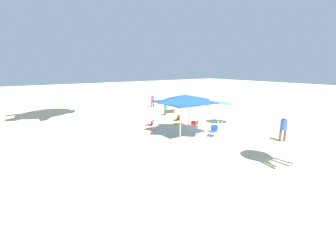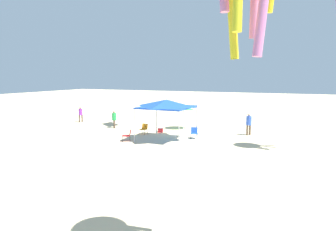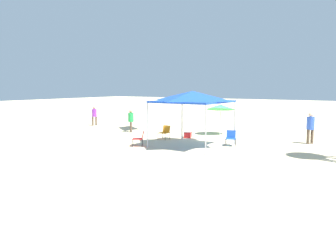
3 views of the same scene
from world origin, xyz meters
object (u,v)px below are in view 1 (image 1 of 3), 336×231
Objects in this scene: folding_chair_facing_ocean at (213,130)px; person_watching_sky at (284,126)px; folding_chair_near_cooler at (150,124)px; beach_umbrella at (224,103)px; cooler_box at (195,122)px; person_near_umbrella at (153,100)px; canopy_tent at (185,99)px; folding_chair_left_of_tent at (177,119)px; person_beachcomber at (165,107)px.

folding_chair_facing_ocean is 4.61m from person_watching_sky.
person_watching_sky reaches higher than folding_chair_near_cooler.
beach_umbrella is 3.05m from cooler_box.
folding_chair_near_cooler is 10.67m from person_near_umbrella.
folding_chair_left_of_tent is (2.54, -1.21, -2.17)m from canopy_tent.
folding_chair_facing_ocean is at bearing 158.71° from cooler_box.
person_near_umbrella is 1.00× the size of person_beachcomber.
folding_chair_facing_ocean reaches higher than cooler_box.
beach_umbrella is at bearing -117.05° from cooler_box.
cooler_box is (-0.85, -1.32, -0.27)m from folding_chair_left_of_tent.
person_beachcomber is (-5.02, 1.56, 0.00)m from person_near_umbrella.
folding_chair_facing_ocean is at bearing 0.15° from folding_chair_left_of_tent.
person_watching_sky reaches higher than cooler_box.
folding_chair_facing_ocean is at bearing 91.84° from folding_chair_near_cooler.
folding_chair_near_cooler is 4.19m from cooler_box.
folding_chair_facing_ocean is 13.36m from person_near_umbrella.
cooler_box is 9.78m from person_near_umbrella.
canopy_tent is at bearing 123.57° from cooler_box.
canopy_tent is 6.86m from person_watching_sky.
cooler_box is at bearing 109.89° from person_near_umbrella.
beach_umbrella is 1.24× the size of person_watching_sky.
canopy_tent is 4.41× the size of folding_chair_facing_ocean.
folding_chair_left_of_tent is at bearing 57.22° from cooler_box.
canopy_tent reaches higher than person_watching_sky.
cooler_box is at bearing 133.72° from person_watching_sky.
cooler_box is 7.14m from person_watching_sky.
beach_umbrella is 1.39× the size of person_near_umbrella.
person_beachcomber reaches higher than folding_chair_near_cooler.
cooler_box is 0.46× the size of person_near_umbrella.
canopy_tent is at bearing 95.99° from beach_umbrella.
folding_chair_near_cooler is at bearing 157.82° from person_watching_sky.
folding_chair_facing_ocean is at bearing 106.73° from person_near_umbrella.
canopy_tent is 2.04× the size of person_watching_sky.
person_near_umbrella is at bearing 148.81° from folding_chair_facing_ocean.
canopy_tent is at bearing 91.52° from folding_chair_near_cooler.
folding_chair_left_of_tent is at bearing -151.52° from person_beachcomber.
person_beachcomber is at bearing 128.14° from person_watching_sky.
folding_chair_left_of_tent is 1.00× the size of folding_chair_near_cooler.
folding_chair_left_of_tent is at bearing 100.87° from person_near_umbrella.
person_beachcomber is at bearing 21.03° from beach_umbrella.
beach_umbrella is 2.68× the size of folding_chair_facing_ocean.
canopy_tent reaches higher than folding_chair_near_cooler.
folding_chair_left_of_tent is 0.52× the size of person_near_umbrella.
folding_chair_near_cooler is at bearing -85.68° from folding_chair_left_of_tent.
cooler_box is (1.68, -2.53, -2.44)m from canopy_tent.
folding_chair_near_cooler is 0.52× the size of person_near_umbrella.
person_near_umbrella is 0.89× the size of person_watching_sky.
beach_umbrella reaches higher than folding_chair_facing_ocean.
canopy_tent is at bearing -163.18° from folding_chair_facing_ocean.
folding_chair_facing_ocean is (-2.22, 3.63, -1.35)m from beach_umbrella.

